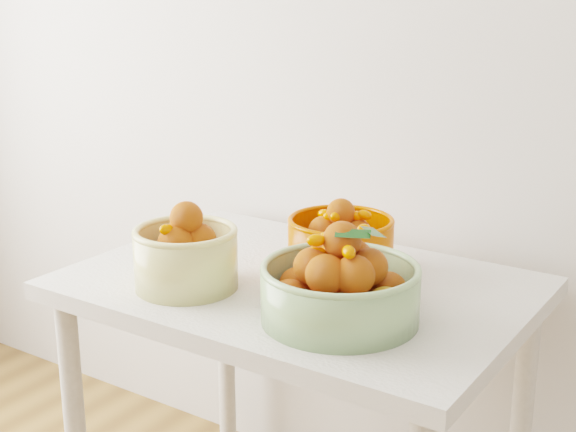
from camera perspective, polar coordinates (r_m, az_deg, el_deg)
name	(u,v)px	position (r m, az deg, el deg)	size (l,w,h in m)	color
table	(298,320)	(1.83, 0.73, -7.39)	(1.00, 0.70, 0.75)	silver
bowl_cream	(186,255)	(1.74, -7.28, -2.78)	(0.28, 0.28, 0.19)	#DED388
bowl_green	(340,287)	(1.57, 3.73, -5.07)	(0.32, 0.32, 0.20)	#8FB37B
bowl_orange	(340,244)	(1.82, 3.71, -1.99)	(0.31, 0.31, 0.17)	#DC4200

